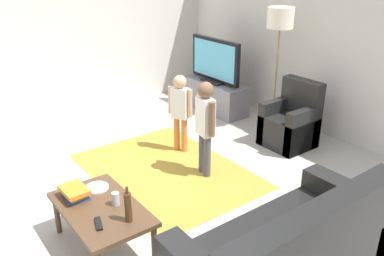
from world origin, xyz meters
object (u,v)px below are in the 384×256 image
at_px(child_near_tv, 180,106).
at_px(armchair, 292,124).
at_px(soda_can, 116,199).
at_px(book_stack, 75,192).
at_px(tv_stand, 215,96).
at_px(tv_remote, 99,224).
at_px(bottle, 128,207).
at_px(tv, 215,61).
at_px(floor_lamp, 280,25).
at_px(coffee_table, 101,212).
at_px(child_center, 205,121).
at_px(plate, 97,188).

bearing_deg(child_near_tv, armchair, 60.32).
xyz_separation_m(armchair, soda_can, (0.49, -2.88, 0.18)).
xyz_separation_m(child_near_tv, book_stack, (0.91, -1.79, -0.15)).
xyz_separation_m(tv_stand, tv_remote, (2.33, -3.16, 0.19)).
relative_size(tv_stand, bottle, 3.78).
bearing_deg(book_stack, soda_can, 35.60).
relative_size(child_near_tv, bottle, 3.27).
height_order(tv, floor_lamp, floor_lamp).
height_order(tv_stand, soda_can, soda_can).
bearing_deg(child_near_tv, bottle, -46.21).
bearing_deg(tv, tv_stand, 90.00).
relative_size(armchair, coffee_table, 0.90).
distance_m(armchair, tv_remote, 3.19).
relative_size(tv_stand, floor_lamp, 0.67).
distance_m(child_center, soda_can, 1.53).
bearing_deg(plate, bottle, 0.00).
bearing_deg(armchair, tv, 179.36).
distance_m(armchair, coffee_table, 3.03).
xyz_separation_m(bottle, tv_remote, (-0.10, -0.22, -0.12)).
relative_size(tv_stand, tv_remote, 7.06).
relative_size(tv_stand, plate, 5.45).
bearing_deg(plate, tv_remote, -22.94).
height_order(bottle, plate, bottle).
relative_size(floor_lamp, child_center, 1.56).
xyz_separation_m(tv_stand, plate, (1.81, -2.94, 0.18)).
relative_size(tv_stand, book_stack, 4.00).
xyz_separation_m(bottle, soda_can, (-0.27, 0.02, -0.07)).
bearing_deg(child_near_tv, book_stack, -63.04).
xyz_separation_m(floor_lamp, tv_remote, (1.18, -3.31, -1.11)).
distance_m(tv_stand, plate, 3.45).
relative_size(child_center, soda_can, 9.50).
xyz_separation_m(tv, bottle, (2.43, -2.91, -0.29)).
distance_m(tv_stand, tv, 0.60).
distance_m(tv_stand, book_stack, 3.65).
bearing_deg(tv, child_near_tv, -55.64).
distance_m(child_center, coffee_table, 1.65).
distance_m(coffee_table, soda_can, 0.17).
xyz_separation_m(coffee_table, bottle, (0.32, 0.10, 0.18)).
xyz_separation_m(coffee_table, book_stack, (-0.28, -0.12, 0.10)).
bearing_deg(tv_stand, soda_can, -53.52).
bearing_deg(soda_can, tv, 126.68).
bearing_deg(tv, book_stack, -59.74).
distance_m(tv_stand, soda_can, 3.63).
distance_m(tv, child_center, 2.19).
xyz_separation_m(tv, armchair, (1.67, -0.02, -0.55)).
xyz_separation_m(floor_lamp, soda_can, (1.01, -3.07, -1.06)).
relative_size(child_center, tv_remote, 6.70).
distance_m(coffee_table, bottle, 0.38).
relative_size(coffee_table, book_stack, 3.34).
relative_size(child_near_tv, book_stack, 3.47).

